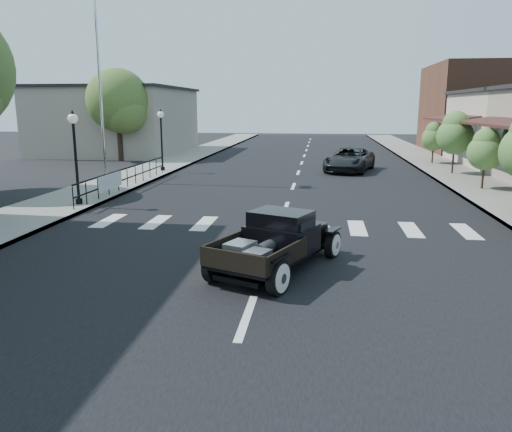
# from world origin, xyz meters

# --- Properties ---
(ground) EXTENTS (120.00, 120.00, 0.00)m
(ground) POSITION_xyz_m (0.00, 0.00, 0.00)
(ground) COLOR black
(ground) RESTS_ON ground
(road) EXTENTS (14.00, 80.00, 0.02)m
(road) POSITION_xyz_m (0.00, 15.00, 0.01)
(road) COLOR black
(road) RESTS_ON ground
(road_markings) EXTENTS (12.00, 60.00, 0.06)m
(road_markings) POSITION_xyz_m (0.00, 10.00, 0.00)
(road_markings) COLOR silver
(road_markings) RESTS_ON ground
(sidewalk_left) EXTENTS (3.00, 80.00, 0.15)m
(sidewalk_left) POSITION_xyz_m (-8.50, 15.00, 0.07)
(sidewalk_left) COLOR gray
(sidewalk_left) RESTS_ON ground
(sidewalk_right) EXTENTS (3.00, 80.00, 0.15)m
(sidewalk_right) POSITION_xyz_m (8.50, 15.00, 0.07)
(sidewalk_right) COLOR gray
(sidewalk_right) RESTS_ON ground
(low_building_left) EXTENTS (10.00, 12.00, 5.00)m
(low_building_left) POSITION_xyz_m (-15.00, 28.00, 2.50)
(low_building_left) COLOR gray
(low_building_left) RESTS_ON ground
(far_building_right) EXTENTS (11.00, 10.00, 7.00)m
(far_building_right) POSITION_xyz_m (15.50, 32.00, 3.50)
(far_building_right) COLOR brown
(far_building_right) RESTS_ON ground
(railing) EXTENTS (0.08, 10.00, 1.00)m
(railing) POSITION_xyz_m (-7.30, 10.00, 0.65)
(railing) COLOR black
(railing) RESTS_ON sidewalk_left
(banner) EXTENTS (0.04, 2.20, 0.60)m
(banner) POSITION_xyz_m (-7.22, 8.00, 0.45)
(banner) COLOR silver
(banner) RESTS_ON sidewalk_left
(lamp_post_b) EXTENTS (0.36, 0.36, 3.40)m
(lamp_post_b) POSITION_xyz_m (-7.60, 6.00, 1.85)
(lamp_post_b) COLOR black
(lamp_post_b) RESTS_ON sidewalk_left
(lamp_post_c) EXTENTS (0.36, 0.36, 3.40)m
(lamp_post_c) POSITION_xyz_m (-7.60, 16.00, 1.85)
(lamp_post_c) COLOR black
(lamp_post_c) RESTS_ON sidewalk_left
(flagpole) EXTENTS (0.12, 0.12, 11.53)m
(flagpole) POSITION_xyz_m (-9.20, 12.00, 5.91)
(flagpole) COLOR silver
(flagpole) RESTS_ON sidewalk_left
(big_tree_far) EXTENTS (4.24, 4.24, 6.22)m
(big_tree_far) POSITION_xyz_m (-12.50, 22.00, 3.11)
(big_tree_far) COLOR #4A642A
(big_tree_far) RESTS_ON ground
(small_tree_c) EXTENTS (1.52, 1.52, 2.53)m
(small_tree_c) POSITION_xyz_m (8.30, 11.63, 1.41)
(small_tree_c) COLOR #487033
(small_tree_c) RESTS_ON sidewalk_right
(small_tree_d) EXTENTS (1.91, 1.91, 3.18)m
(small_tree_d) POSITION_xyz_m (8.30, 16.82, 1.74)
(small_tree_d) COLOR #487033
(small_tree_d) RESTS_ON sidewalk_right
(small_tree_e) EXTENTS (1.49, 1.49, 2.49)m
(small_tree_e) POSITION_xyz_m (8.30, 21.86, 1.40)
(small_tree_e) COLOR #487033
(small_tree_e) RESTS_ON sidewalk_right
(hotrod_pickup) EXTENTS (3.28, 4.40, 1.38)m
(hotrod_pickup) POSITION_xyz_m (0.30, -0.26, 0.69)
(hotrod_pickup) COLOR black
(hotrod_pickup) RESTS_ON ground
(second_car) EXTENTS (3.43, 5.28, 1.35)m
(second_car) POSITION_xyz_m (2.88, 18.07, 0.68)
(second_car) COLOR black
(second_car) RESTS_ON ground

